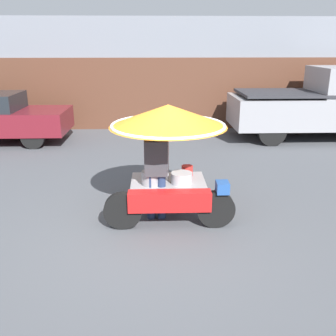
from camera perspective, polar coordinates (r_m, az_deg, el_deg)
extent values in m
plane|color=#4C4F54|center=(6.13, -1.95, -9.39)|extent=(36.00, 36.00, 0.00)
cube|color=gray|center=(14.01, -2.22, 14.36)|extent=(28.00, 2.00, 3.70)
cube|color=#563323|center=(13.05, -2.18, 11.19)|extent=(23.80, 0.06, 2.40)
cylinder|color=black|center=(6.15, 7.27, -6.24)|extent=(0.62, 0.14, 0.62)
cylinder|color=black|center=(6.09, -6.94, -6.47)|extent=(0.62, 0.14, 0.62)
cube|color=red|center=(6.01, 0.20, -5.02)|extent=(1.33, 0.24, 0.32)
cube|color=#234C93|center=(6.01, 8.25, -2.92)|extent=(0.20, 0.24, 0.18)
cylinder|color=black|center=(6.90, -0.10, -3.52)|extent=(0.55, 0.14, 0.55)
cylinder|color=#515156|center=(6.33, 5.10, -5.68)|extent=(0.03, 0.03, 0.56)
cylinder|color=#515156|center=(7.05, 4.32, -3.06)|extent=(0.03, 0.03, 0.56)
cylinder|color=#515156|center=(6.29, -4.90, -5.83)|extent=(0.03, 0.03, 0.56)
cylinder|color=#515156|center=(7.01, -4.61, -3.18)|extent=(0.03, 0.03, 0.56)
cube|color=#9E9EA3|center=(6.53, -0.02, -2.02)|extent=(1.29, 0.92, 0.02)
cylinder|color=#B2B2B7|center=(6.38, -0.02, 2.12)|extent=(0.03, 0.03, 0.96)
cone|color=orange|center=(6.22, -0.02, 8.00)|extent=(1.97, 1.97, 0.36)
torus|color=white|center=(6.25, -0.02, 6.54)|extent=(1.92, 1.92, 0.05)
cylinder|color=#939399|center=(6.34, -2.58, -1.51)|extent=(0.33, 0.33, 0.23)
cylinder|color=#B7B7BC|center=(6.38, 2.05, -1.54)|extent=(0.36, 0.36, 0.19)
cylinder|color=red|center=(6.76, 2.90, -0.41)|extent=(0.20, 0.20, 0.18)
cylinder|color=navy|center=(6.36, -2.64, -4.41)|extent=(0.14, 0.14, 0.78)
cylinder|color=navy|center=(6.36, -1.02, -4.39)|extent=(0.14, 0.14, 0.78)
cube|color=#38383D|center=(6.12, -1.90, 1.53)|extent=(0.38, 0.22, 0.59)
sphere|color=#A87A5B|center=(6.02, -1.94, 5.18)|extent=(0.21, 0.21, 0.21)
cylinder|color=black|center=(11.30, -19.92, 4.42)|extent=(0.65, 0.20, 0.65)
cylinder|color=black|center=(12.72, -17.93, 6.12)|extent=(0.65, 0.20, 0.65)
cylinder|color=black|center=(11.35, 15.54, 5.31)|extent=(0.81, 0.24, 0.81)
cylinder|color=black|center=(12.93, 13.35, 7.06)|extent=(0.81, 0.24, 0.81)
cube|color=#939399|center=(12.57, 21.27, 8.10)|extent=(5.07, 1.99, 0.91)
cube|color=#2D2D33|center=(12.13, 17.10, 10.87)|extent=(2.63, 1.91, 0.08)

